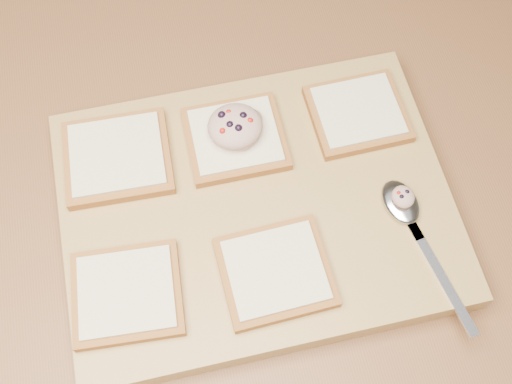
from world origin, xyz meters
TOP-DOWN VIEW (x-y plane):
  - ground at (0.00, 0.00)m, footprint 4.00×4.00m
  - island_counter at (0.00, 0.00)m, footprint 2.00×0.80m
  - cutting_board at (0.02, -0.05)m, footprint 0.46×0.35m
  - bread_far_left at (-0.13, 0.04)m, footprint 0.13×0.12m
  - bread_far_center at (0.02, 0.04)m, footprint 0.12×0.11m
  - bread_far_right at (0.17, 0.04)m, footprint 0.12×0.11m
  - bread_near_left at (-0.14, -0.13)m, footprint 0.13×0.12m
  - bread_near_center at (0.02, -0.14)m, footprint 0.12×0.11m
  - tuna_salad_dollop at (0.02, 0.04)m, footprint 0.07×0.06m
  - spoon at (0.19, -0.10)m, footprint 0.06×0.20m
  - spoon_salad at (0.19, -0.09)m, footprint 0.03×0.03m

SIDE VIEW (x-z plane):
  - ground at x=0.00m, z-range 0.00..0.00m
  - island_counter at x=0.00m, z-range 0.00..0.90m
  - cutting_board at x=0.02m, z-range 0.90..0.94m
  - spoon at x=0.19m, z-range 0.94..0.95m
  - bread_far_right at x=0.17m, z-range 0.94..0.95m
  - bread_far_center at x=0.02m, z-range 0.94..0.95m
  - bread_near_left at x=-0.14m, z-range 0.94..0.95m
  - bread_near_center at x=0.02m, z-range 0.94..0.95m
  - bread_far_left at x=-0.13m, z-range 0.94..0.95m
  - spoon_salad at x=0.19m, z-range 0.95..0.97m
  - tuna_salad_dollop at x=0.02m, z-range 0.95..0.99m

